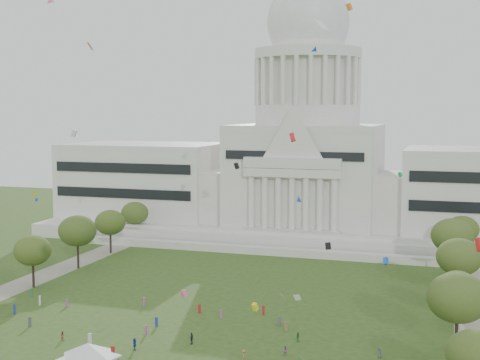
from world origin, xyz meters
name	(u,v)px	position (x,y,z in m)	size (l,w,h in m)	color
capitol	(306,164)	(0.00, 113.59, 22.30)	(160.00, 64.50, 91.30)	beige
path_left	(7,290)	(-48.00, 30.00, 0.02)	(8.00, 160.00, 0.04)	gray
path_right	(478,335)	(48.00, 30.00, 0.02)	(8.00, 160.00, 0.04)	gray
row_tree_r_1	(475,354)	(46.22, -1.75, 7.66)	(7.58, 7.58, 10.78)	black
row_tree_r_2	(458,298)	(44.17, 17.44, 9.66)	(9.55, 9.55, 13.58)	black
row_tree_l_3	(33,251)	(-44.09, 33.92, 8.21)	(8.12, 8.12, 11.55)	black
row_tree_r_3	(458,287)	(44.40, 34.48, 7.08)	(7.01, 7.01, 9.98)	black
row_tree_l_4	(77,231)	(-44.08, 52.42, 9.39)	(9.29, 9.29, 13.21)	black
row_tree_r_4	(459,257)	(44.76, 50.04, 9.29)	(9.19, 9.19, 13.06)	black
row_tree_l_5	(110,223)	(-45.22, 71.01, 8.42)	(8.33, 8.33, 11.85)	black
row_tree_r_5	(453,236)	(43.49, 70.19, 9.93)	(9.82, 9.82, 13.96)	black
row_tree_l_6	(135,213)	(-46.87, 89.14, 8.27)	(8.19, 8.19, 11.64)	black
row_tree_r_6	(462,229)	(45.96, 88.13, 8.51)	(8.42, 8.42, 11.97)	black
event_tent	(88,351)	(-6.66, -6.98, 4.16)	(11.59, 11.59, 5.36)	#4C4C4C
person_0	(380,353)	(32.78, 13.95, 0.83)	(0.81, 0.53, 1.66)	#4C4C51
person_2	(286,351)	(18.48, 10.39, 0.81)	(0.79, 0.49, 1.63)	#994C8C
person_3	(244,356)	(12.91, 5.94, 0.96)	(1.24, 0.64, 1.91)	olive
person_4	(192,338)	(2.38, 10.77, 1.00)	(1.17, 0.64, 2.00)	#26262B
person_5	(135,344)	(-5.44, 5.52, 0.98)	(1.83, 0.72, 1.97)	navy
person_8	(63,336)	(-19.08, 5.91, 0.83)	(0.80, 0.50, 1.65)	olive
person_10	(298,337)	(18.90, 17.26, 0.82)	(0.96, 0.53, 1.64)	#33723F
distant_crowd	(117,323)	(-13.43, 14.44, 0.88)	(62.27, 37.37, 1.95)	#994C8C
kite_swarm	(185,177)	(1.56, 10.39, 28.00)	(94.60, 98.09, 61.69)	green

